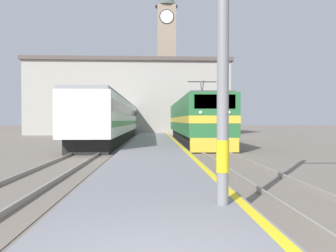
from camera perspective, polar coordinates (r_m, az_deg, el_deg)
The scene contains 9 objects.
ground_plane at distance 33.26m, azimuth -2.53°, elevation -2.26°, with size 200.00×200.00×0.00m, color #70665B.
platform at distance 28.26m, azimuth -2.52°, elevation -2.52°, with size 3.60×140.00×0.31m.
rail_track_near at distance 28.48m, azimuth 4.35°, elevation -2.75°, with size 2.83×140.00×0.16m.
rail_track_far at distance 28.50m, azimuth -9.87°, elevation -2.76°, with size 2.84×140.00×0.16m.
locomotive_train at distance 27.91m, azimuth 4.48°, elevation 0.96°, with size 2.92×19.40×4.63m.
passenger_train at distance 37.46m, azimuth -8.12°, elevation 1.14°, with size 2.92×41.13×3.68m.
catenary_mast at distance 6.56m, azimuth 10.61°, elevation 20.42°, with size 2.44×0.24×7.42m.
clock_tower at distance 60.41m, azimuth -0.28°, elevation 11.94°, with size 4.08×4.08×25.32m.
station_building at distance 46.46m, azimuth -6.60°, elevation 4.85°, with size 27.10×9.61×10.00m.
Camera 1 is at (-0.03, -3.21, 1.88)m, focal length 35.00 mm.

